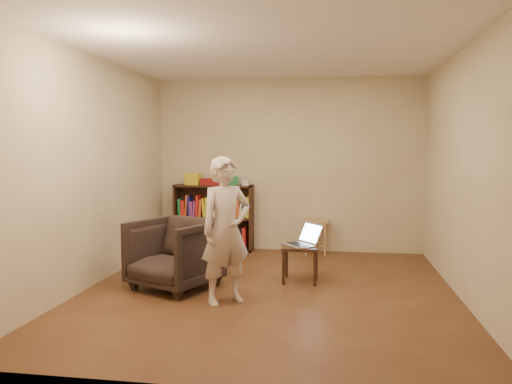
% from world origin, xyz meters
% --- Properties ---
extents(floor, '(4.50, 4.50, 0.00)m').
position_xyz_m(floor, '(0.00, 0.00, 0.00)').
color(floor, '#4D2618').
rests_on(floor, ground).
extents(ceiling, '(4.50, 4.50, 0.00)m').
position_xyz_m(ceiling, '(0.00, 0.00, 2.60)').
color(ceiling, white).
rests_on(ceiling, wall_back).
extents(wall_back, '(4.00, 0.00, 4.00)m').
position_xyz_m(wall_back, '(0.00, 2.25, 1.30)').
color(wall_back, beige).
rests_on(wall_back, floor).
extents(wall_left, '(0.00, 4.50, 4.50)m').
position_xyz_m(wall_left, '(-2.00, 0.00, 1.30)').
color(wall_left, beige).
rests_on(wall_left, floor).
extents(wall_right, '(0.00, 4.50, 4.50)m').
position_xyz_m(wall_right, '(2.00, 0.00, 1.30)').
color(wall_right, beige).
rests_on(wall_right, floor).
extents(bookshelf, '(1.20, 0.30, 1.00)m').
position_xyz_m(bookshelf, '(-1.12, 2.09, 0.44)').
color(bookshelf, black).
rests_on(bookshelf, floor).
extents(box_yellow, '(0.23, 0.18, 0.17)m').
position_xyz_m(box_yellow, '(-1.43, 2.05, 1.09)').
color(box_yellow, gold).
rests_on(box_yellow, bookshelf).
extents(red_cloth, '(0.30, 0.24, 0.09)m').
position_xyz_m(red_cloth, '(-1.17, 2.11, 1.05)').
color(red_cloth, maroon).
rests_on(red_cloth, bookshelf).
extents(box_green, '(0.15, 0.15, 0.13)m').
position_xyz_m(box_green, '(-0.80, 2.08, 1.06)').
color(box_green, '#1D7037').
rests_on(box_green, bookshelf).
extents(box_white, '(0.11, 0.11, 0.07)m').
position_xyz_m(box_white, '(-0.61, 2.06, 1.04)').
color(box_white, silver).
rests_on(box_white, bookshelf).
extents(stool, '(0.35, 0.35, 0.50)m').
position_xyz_m(stool, '(0.44, 2.03, 0.41)').
color(stool, '#A1874E').
rests_on(stool, floor).
extents(armchair, '(1.10, 1.12, 0.77)m').
position_xyz_m(armchair, '(-1.05, -0.03, 0.39)').
color(armchair, '#2C211D').
rests_on(armchair, floor).
extents(side_table, '(0.41, 0.41, 0.42)m').
position_xyz_m(side_table, '(0.31, 0.46, 0.35)').
color(side_table, black).
rests_on(side_table, floor).
extents(laptop, '(0.51, 0.51, 0.25)m').
position_xyz_m(laptop, '(0.34, 0.49, 0.48)').
color(laptop, silver).
rests_on(laptop, side_table).
extents(person, '(0.64, 0.61, 1.47)m').
position_xyz_m(person, '(-0.37, -0.47, 0.74)').
color(person, '#C3B2A1').
rests_on(person, floor).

